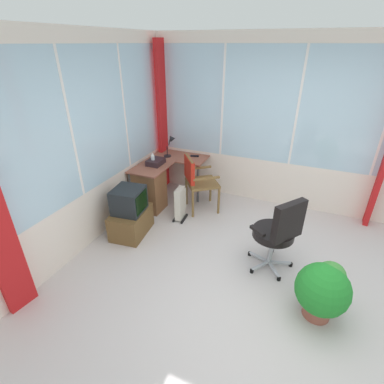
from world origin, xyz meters
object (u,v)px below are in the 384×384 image
Objects in this scene: desk at (152,186)px; desk_lamp at (171,143)px; paper_tray at (156,162)px; tv_on_stand at (130,214)px; tv_remote at (195,156)px; wooden_armchair at (195,177)px; office_chair at (279,230)px; potted_plant at (323,289)px; space_heater at (181,203)px; spray_bottle at (153,159)px.

desk is 3.35× the size of desk_lamp.
desk_lamp is at bearing -6.80° from paper_tray.
tv_on_stand is at bearing -178.27° from desk_lamp.
tv_on_stand is at bearing 149.91° from tv_remote.
wooden_armchair is (-0.58, -0.25, -0.12)m from tv_remote.
office_chair is at bearing -109.27° from desk.
desk_lamp is 0.88m from wooden_armchair.
wooden_armchair reaches higher than potted_plant.
wooden_armchair is at bearing -17.63° from space_heater.
potted_plant is (-1.46, -2.71, -0.41)m from paper_tray.
potted_plant is (-0.52, -0.53, -0.23)m from office_chair.
potted_plant is (-0.48, -2.60, 0.03)m from tv_on_stand.
spray_bottle is 0.34× the size of potted_plant.
desk_lamp is 0.50× the size of tv_on_stand.
desk is 0.45m from spray_bottle.
paper_tray is 0.32× the size of wooden_armchair.
desk is 2.99m from potted_plant.
desk_lamp reaches higher than potted_plant.
tv_on_stand is at bearing 148.47° from wooden_armchair.
potted_plant is at bearing -118.20° from space_heater.
spray_bottle is (-0.53, 0.09, -0.14)m from desk_lamp.
wooden_armchair is 1.29× the size of tv_on_stand.
spray_bottle is 0.29× the size of tv_on_stand.
tv_remote is at bearing -37.81° from paper_tray.
space_heater is at bearing -37.53° from tv_on_stand.
desk_lamp reaches higher than space_heater.
tv_remote is at bearing -30.88° from desk.
tv_on_stand reaches higher than potted_plant.
spray_bottle reaches higher than potted_plant.
paper_tray is at bearing 173.20° from desk_lamp.
office_chair is 1.36× the size of tv_on_stand.
paper_tray is (-0.49, 0.06, -0.20)m from desk_lamp.
desk is 5.75× the size of spray_bottle.
paper_tray is at bearing 5.98° from tv_on_stand.
tv_on_stand is 0.82m from space_heater.
tv_remote is at bearing -37.81° from spray_bottle.
office_chair is 1.60× the size of potted_plant.
spray_bottle is 0.07m from paper_tray.
spray_bottle is (-0.63, 0.49, 0.09)m from tv_remote.
desk is 0.77m from wooden_armchair.
paper_tray is 3.10m from potted_plant.
tv_on_stand is at bearing 79.62° from potted_plant.
spray_bottle is 0.23× the size of wooden_armchair.
desk is at bearing 70.73° from office_chair.
potted_plant is at bearing -134.17° from office_chair.
tv_remote is (0.11, -0.40, -0.23)m from desk_lamp.
space_heater is at bearing 162.37° from wooden_armchair.
desk_lamp is 1.20m from space_heater.
tv_on_stand is 2.65m from potted_plant.
paper_tray reaches higher than potted_plant.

